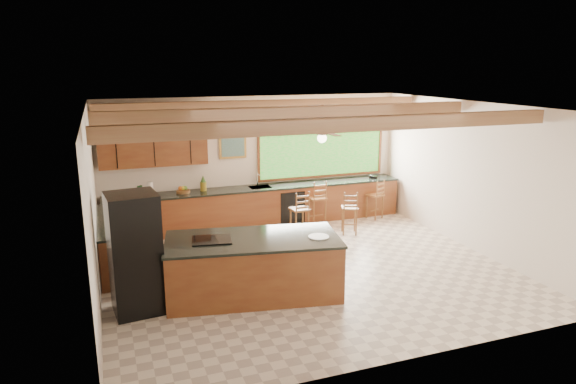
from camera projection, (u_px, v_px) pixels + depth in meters
name	position (u px, v px, depth m)	size (l,w,h in m)	color
ground	(306.00, 269.00, 9.55)	(7.20, 7.20, 0.00)	beige
room_shell	(286.00, 147.00, 9.55)	(7.27, 6.54, 3.02)	silver
counter_run	(230.00, 213.00, 11.46)	(7.12, 3.10, 1.28)	brown
island	(253.00, 266.00, 8.39)	(2.98, 1.78, 1.00)	brown
refrigerator	(135.00, 254.00, 7.72)	(0.79, 0.78, 1.86)	black
bar_stool_a	(318.00, 199.00, 11.99)	(0.41, 0.41, 1.08)	brown
bar_stool_b	(300.00, 210.00, 11.15)	(0.39, 0.39, 1.05)	brown
bar_stool_c	(351.00, 209.00, 11.38)	(0.46, 0.46, 0.99)	brown
bar_stool_d	(376.00, 196.00, 12.53)	(0.46, 0.46, 0.98)	brown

